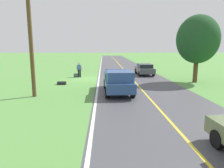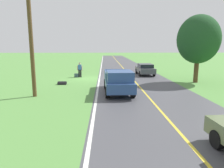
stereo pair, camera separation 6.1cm
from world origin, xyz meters
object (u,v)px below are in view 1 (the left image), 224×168
at_px(suitcase_carried, 76,75).
at_px(pickup_truck_passing, 118,81).
at_px(hitchhiker_walking, 79,69).
at_px(tree_far_side_near, 198,40).
at_px(sedan_near_oncoming, 144,69).
at_px(utility_pole_roadside, 30,36).

relative_size(suitcase_carried, pickup_truck_passing, 0.08).
height_order(hitchhiker_walking, tree_far_side_near, tree_far_side_near).
height_order(sedan_near_oncoming, utility_pole_roadside, utility_pole_roadside).
bearing_deg(tree_far_side_near, pickup_truck_passing, 29.77).
distance_m(tree_far_side_near, sedan_near_oncoming, 7.86).
bearing_deg(pickup_truck_passing, utility_pole_roadside, 7.57).
bearing_deg(suitcase_carried, sedan_near_oncoming, 101.13).
bearing_deg(suitcase_carried, hitchhiker_walking, 100.86).
relative_size(tree_far_side_near, utility_pole_roadside, 0.77).
bearing_deg(tree_far_side_near, sedan_near_oncoming, -55.40).
relative_size(hitchhiker_walking, tree_far_side_near, 0.26).
height_order(suitcase_carried, pickup_truck_passing, pickup_truck_passing).
bearing_deg(utility_pole_roadside, sedan_near_oncoming, -132.29).
xyz_separation_m(pickup_truck_passing, tree_far_side_near, (-8.11, -4.64, 3.27)).
bearing_deg(hitchhiker_walking, suitcase_carried, 11.86).
relative_size(sedan_near_oncoming, utility_pole_roadside, 0.51).
relative_size(hitchhiker_walking, pickup_truck_passing, 0.32).
bearing_deg(hitchhiker_walking, pickup_truck_passing, 114.51).
distance_m(hitchhiker_walking, sedan_near_oncoming, 8.27).
height_order(hitchhiker_walking, sedan_near_oncoming, hitchhiker_walking).
distance_m(hitchhiker_walking, utility_pole_roadside, 10.30).
distance_m(hitchhiker_walking, pickup_truck_passing, 9.56).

